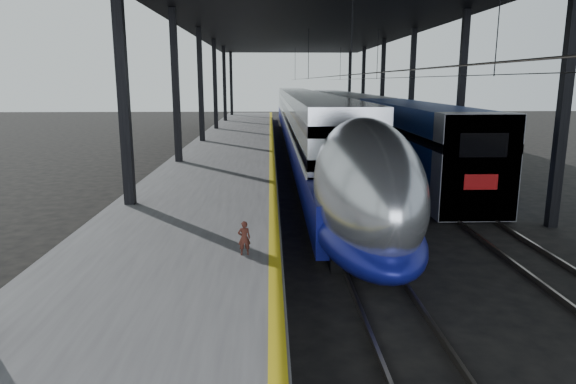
{
  "coord_description": "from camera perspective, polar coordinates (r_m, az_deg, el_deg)",
  "views": [
    {
      "loc": [
        -0.79,
        -13.0,
        5.27
      ],
      "look_at": [
        -0.26,
        2.15,
        2.0
      ],
      "focal_mm": 32.0,
      "sensor_mm": 36.0,
      "label": 1
    }
  ],
  "objects": [
    {
      "name": "child",
      "position": [
        12.93,
        -4.89,
        -5.12
      ],
      "size": [
        0.35,
        0.27,
        0.88
      ],
      "primitive_type": "imported",
      "rotation": [
        0.0,
        0.0,
        3.33
      ],
      "color": "#472017",
      "rests_on": "platform"
    },
    {
      "name": "rails",
      "position": [
        33.82,
        7.05,
        3.26
      ],
      "size": [
        6.52,
        80.0,
        0.16
      ],
      "color": "slate",
      "rests_on": "ground"
    },
    {
      "name": "tgv_train",
      "position": [
        42.49,
        1.81,
        7.84
      ],
      "size": [
        3.07,
        65.2,
        4.4
      ],
      "color": "#ADB0B5",
      "rests_on": "ground"
    },
    {
      "name": "ground",
      "position": [
        14.05,
        1.4,
        -9.87
      ],
      "size": [
        160.0,
        160.0,
        0.0
      ],
      "primitive_type": "plane",
      "color": "black",
      "rests_on": "ground"
    },
    {
      "name": "second_train",
      "position": [
        46.47,
        7.75,
        8.15
      ],
      "size": [
        3.0,
        56.05,
        4.13
      ],
      "color": "navy",
      "rests_on": "ground"
    },
    {
      "name": "platform",
      "position": [
        33.45,
        -6.62,
        3.9
      ],
      "size": [
        6.0,
        80.0,
        1.0
      ],
      "primitive_type": "cube",
      "color": "#4C4C4F",
      "rests_on": "ground"
    },
    {
      "name": "yellow_strip",
      "position": [
        33.27,
        -1.82,
        4.8
      ],
      "size": [
        0.3,
        80.0,
        0.01
      ],
      "primitive_type": "cube",
      "color": "gold",
      "rests_on": "platform"
    },
    {
      "name": "canopy",
      "position": [
        33.33,
        2.81,
        18.79
      ],
      "size": [
        18.0,
        75.0,
        9.47
      ],
      "color": "black",
      "rests_on": "ground"
    }
  ]
}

